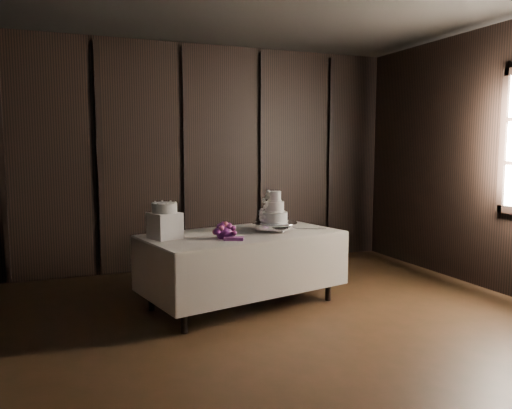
% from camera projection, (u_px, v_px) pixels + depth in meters
% --- Properties ---
extents(room, '(6.08, 7.08, 3.08)m').
position_uv_depth(room, '(305.00, 167.00, 3.43)').
color(room, black).
rests_on(room, ground).
extents(display_table, '(2.17, 1.44, 0.76)m').
position_uv_depth(display_table, '(243.00, 266.00, 5.15)').
color(display_table, '#EEE2CE').
rests_on(display_table, ground).
extents(cake_stand, '(0.51, 0.51, 0.09)m').
position_uv_depth(cake_stand, '(274.00, 226.00, 5.27)').
color(cake_stand, silver).
rests_on(cake_stand, display_table).
extents(wedding_cake, '(0.30, 0.27, 0.33)m').
position_uv_depth(wedding_cake, '(273.00, 210.00, 5.23)').
color(wedding_cake, white).
rests_on(wedding_cake, cake_stand).
extents(bouquet, '(0.44, 0.48, 0.19)m').
position_uv_depth(bouquet, '(225.00, 232.00, 4.81)').
color(bouquet, '#C64D7B').
rests_on(bouquet, display_table).
extents(box_pedestal, '(0.34, 0.34, 0.25)m').
position_uv_depth(box_pedestal, '(165.00, 226.00, 4.80)').
color(box_pedestal, white).
rests_on(box_pedestal, display_table).
extents(small_cake, '(0.31, 0.31, 0.10)m').
position_uv_depth(small_cake, '(165.00, 208.00, 4.78)').
color(small_cake, white).
rests_on(small_cake, box_pedestal).
extents(cake_knife, '(0.32, 0.22, 0.01)m').
position_uv_depth(cake_knife, '(305.00, 229.00, 5.36)').
color(cake_knife, silver).
rests_on(cake_knife, display_table).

